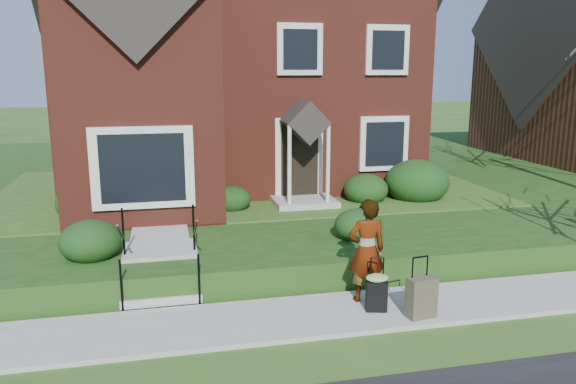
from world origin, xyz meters
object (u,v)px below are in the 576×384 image
object	(u,v)px
suitcase_black	(377,290)
woman	(367,250)
front_steps	(161,266)
suitcase_olive	(421,297)

from	to	relation	value
suitcase_black	woman	bearing A→B (deg)	106.96
front_steps	suitcase_olive	bearing A→B (deg)	-29.42
front_steps	woman	xyz separation A→B (m)	(3.53, -1.49, 0.53)
woman	suitcase_olive	xyz separation A→B (m)	(0.65, -0.86, -0.58)
front_steps	suitcase_black	size ratio (longest dim) A/B	2.15
woman	suitcase_black	xyz separation A→B (m)	(0.02, -0.47, -0.56)
woman	front_steps	bearing A→B (deg)	-21.80
front_steps	suitcase_olive	size ratio (longest dim) A/B	1.97
front_steps	woman	bearing A→B (deg)	-22.91
front_steps	woman	distance (m)	3.87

